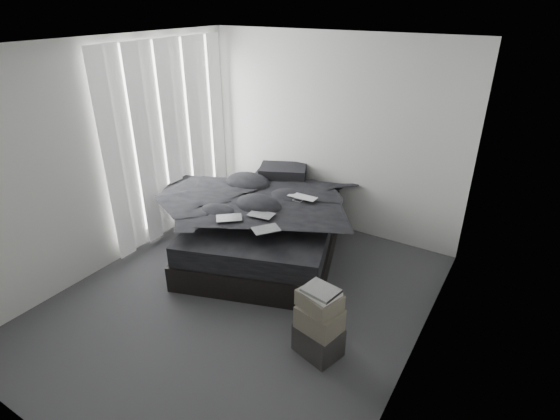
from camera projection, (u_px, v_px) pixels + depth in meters
The scene contains 25 objects.
floor at pixel (241, 300), 4.73m from camera, with size 3.60×4.20×0.01m, color #363639.
ceiling at pixel (229, 45), 3.59m from camera, with size 3.60×4.20×0.01m, color white.
wall_back at pixel (331, 136), 5.77m from camera, with size 3.60×0.01×2.60m, color silver.
wall_front at pixel (21, 311), 2.55m from camera, with size 3.60×0.01×2.60m, color silver.
wall_left at pixel (110, 157), 5.01m from camera, with size 0.01×4.20×2.60m, color silver.
wall_right at pixel (426, 239), 3.31m from camera, with size 0.01×4.20×2.60m, color silver.
window_left at pixel (167, 134), 5.66m from camera, with size 0.02×2.00×2.30m, color white.
curtain_left at pixel (171, 140), 5.67m from camera, with size 0.06×2.12×2.48m, color white.
bed at pixel (267, 239), 5.60m from camera, with size 1.70×2.25×0.31m, color black.
mattress at pixel (267, 220), 5.48m from camera, with size 1.64×2.18×0.24m, color black.
duvet at pixel (265, 204), 5.32m from camera, with size 1.66×1.92×0.26m, color black.
pillow_lower at pixel (278, 180), 6.17m from camera, with size 0.68×0.46×0.15m, color black.
pillow_upper at pixel (283, 171), 6.07m from camera, with size 0.63×0.44×0.14m, color black.
laptop at pixel (300, 193), 5.27m from camera, with size 0.36×0.23×0.03m, color silver.
comic_a at pixel (229, 211), 4.84m from camera, with size 0.28×0.19×0.01m, color black.
comic_b at pixel (261, 207), 4.92m from camera, with size 0.28×0.19×0.01m, color black.
comic_c at pixel (266, 221), 4.60m from camera, with size 0.28×0.19×0.01m, color black.
side_stand at pixel (198, 207), 6.09m from camera, with size 0.34×0.34×0.62m, color black.
papers at pixel (196, 187), 5.94m from camera, with size 0.24×0.18×0.01m, color white.
floor_books at pixel (230, 226), 6.12m from camera, with size 0.14×0.20×0.14m, color black.
box_lower at pixel (318, 340), 3.97m from camera, with size 0.39×0.31×0.29m, color black.
box_mid at pixel (319, 319), 3.85m from camera, with size 0.37×0.29×0.22m, color #5C5648.
box_upper at pixel (320, 300), 3.79m from camera, with size 0.35×0.28×0.15m, color #5C5648.
art_book_white at pixel (321, 292), 3.74m from camera, with size 0.30×0.24×0.03m, color silver.
art_book_snake at pixel (321, 290), 3.72m from camera, with size 0.29×0.23×0.03m, color silver.
Camera 1 is at (2.36, -3.04, 2.96)m, focal length 28.00 mm.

